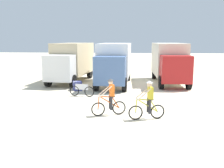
{
  "coord_description": "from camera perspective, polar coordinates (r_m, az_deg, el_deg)",
  "views": [
    {
      "loc": [
        1.78,
        -10.99,
        3.67
      ],
      "look_at": [
        0.45,
        3.91,
        1.1
      ],
      "focal_mm": 41.73,
      "sensor_mm": 36.0,
      "label": 1
    }
  ],
  "objects": [
    {
      "name": "cyclist_cowboy_hat",
      "position": [
        12.13,
        7.91,
        -3.81
      ],
      "size": [
        1.69,
        0.61,
        1.82
      ],
      "color": "black",
      "rests_on": "ground"
    },
    {
      "name": "ground_plane",
      "position": [
        11.72,
        -3.95,
        -8.52
      ],
      "size": [
        120.0,
        120.0,
        0.0
      ],
      "primitive_type": "plane",
      "color": "beige"
    },
    {
      "name": "supply_crate",
      "position": [
        19.14,
        -7.58,
        -0.38
      ],
      "size": [
        0.77,
        0.77,
        0.67
      ],
      "primitive_type": "cube",
      "rotation": [
        0.0,
        0.0,
        0.42
      ],
      "color": "#4C5199",
      "rests_on": "ground"
    },
    {
      "name": "cyclist_orange_shirt",
      "position": [
        12.64,
        -0.48,
        -3.16
      ],
      "size": [
        1.65,
        0.72,
        1.82
      ],
      "color": "black",
      "rests_on": "ground"
    },
    {
      "name": "box_truck_cream_rv",
      "position": [
        22.48,
        12.5,
        4.94
      ],
      "size": [
        2.62,
        6.83,
        3.35
      ],
      "color": "beige",
      "rests_on": "ground"
    },
    {
      "name": "box_truck_avon_van",
      "position": [
        21.15,
        0.51,
        4.88
      ],
      "size": [
        2.55,
        6.81,
        3.35
      ],
      "color": "white",
      "rests_on": "ground"
    },
    {
      "name": "bicycle_spare",
      "position": [
        17.06,
        -6.66,
        -1.37
      ],
      "size": [
        1.7,
        0.56,
        0.97
      ],
      "color": "black",
      "rests_on": "ground"
    },
    {
      "name": "box_truck_tan_camper",
      "position": [
        22.99,
        -8.88,
        5.16
      ],
      "size": [
        2.94,
        6.93,
        3.35
      ],
      "color": "#CCB78E",
      "rests_on": "ground"
    }
  ]
}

